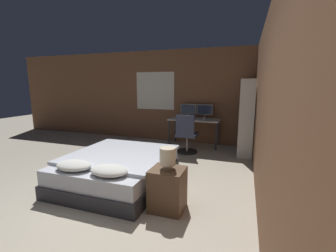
% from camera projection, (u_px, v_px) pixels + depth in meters
% --- Properties ---
extents(ground_plane, '(20.00, 20.00, 0.00)m').
position_uv_depth(ground_plane, '(89.00, 221.00, 2.82)').
color(ground_plane, '#B2A893').
extents(wall_back, '(12.00, 0.08, 2.70)m').
position_uv_depth(wall_back, '(182.00, 97.00, 6.62)').
color(wall_back, brown).
rests_on(wall_back, ground_plane).
extents(wall_side_right, '(0.06, 12.00, 2.70)m').
position_uv_depth(wall_side_right, '(263.00, 108.00, 3.32)').
color(wall_side_right, brown).
rests_on(wall_side_right, ground_plane).
extents(bed, '(1.67, 1.94, 0.59)m').
position_uv_depth(bed, '(118.00, 168.00, 3.90)').
color(bed, '#2D2D33').
rests_on(bed, ground_plane).
extents(nightstand, '(0.45, 0.42, 0.58)m').
position_uv_depth(nightstand, '(168.00, 189.00, 3.05)').
color(nightstand, brown).
rests_on(nightstand, ground_plane).
extents(bedside_lamp, '(0.21, 0.21, 0.29)m').
position_uv_depth(bedside_lamp, '(168.00, 157.00, 2.97)').
color(bedside_lamp, gray).
rests_on(bedside_lamp, nightstand).
extents(desk, '(1.38, 0.65, 0.76)m').
position_uv_depth(desk, '(194.00, 122.00, 6.23)').
color(desk, beige).
rests_on(desk, ground_plane).
extents(monitor_left, '(0.44, 0.16, 0.39)m').
position_uv_depth(monitor_left, '(188.00, 110.00, 6.45)').
color(monitor_left, '#B7B7BC').
rests_on(monitor_left, desk).
extents(monitor_right, '(0.44, 0.16, 0.39)m').
position_uv_depth(monitor_right, '(205.00, 110.00, 6.30)').
color(monitor_right, '#B7B7BC').
rests_on(monitor_right, desk).
extents(keyboard, '(0.41, 0.13, 0.02)m').
position_uv_depth(keyboard, '(193.00, 120.00, 6.00)').
color(keyboard, '#B7B7BC').
rests_on(keyboard, desk).
extents(computer_mouse, '(0.07, 0.05, 0.04)m').
position_uv_depth(computer_mouse, '(204.00, 120.00, 5.90)').
color(computer_mouse, '#B7B7BC').
rests_on(computer_mouse, desk).
extents(office_chair, '(0.52, 0.52, 0.98)m').
position_uv_depth(office_chair, '(187.00, 137.00, 5.58)').
color(office_chair, black).
rests_on(office_chair, ground_plane).
extents(bookshelf, '(0.33, 0.92, 1.83)m').
position_uv_depth(bookshelf, '(247.00, 115.00, 5.35)').
color(bookshelf, beige).
rests_on(bookshelf, ground_plane).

